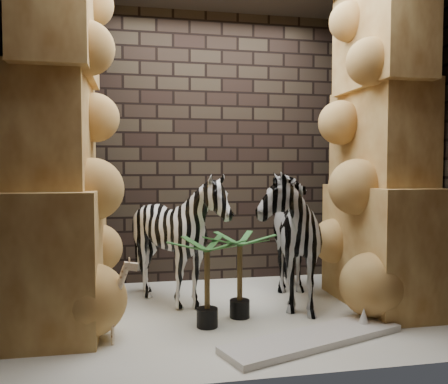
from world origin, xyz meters
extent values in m
plane|color=white|center=(0.00, 0.00, 0.00)|extent=(3.50, 3.50, 0.00)
plane|color=black|center=(0.00, 1.25, 1.50)|extent=(3.50, 0.00, 3.50)
plane|color=black|center=(0.00, -1.25, 1.50)|extent=(3.50, 0.00, 3.50)
plane|color=black|center=(-1.75, 0.00, 1.50)|extent=(0.00, 3.00, 3.00)
plane|color=black|center=(1.75, 0.00, 1.50)|extent=(0.00, 3.00, 3.00)
imported|color=white|center=(0.57, 0.23, 0.74)|extent=(0.85, 1.33, 1.47)
imported|color=white|center=(-0.40, 0.32, 0.55)|extent=(1.19, 1.38, 1.11)
cube|color=silver|center=(0.49, -0.75, 0.03)|extent=(1.49, 0.81, 0.05)
camera|label=1|loc=(-0.79, -3.86, 1.27)|focal=36.87mm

